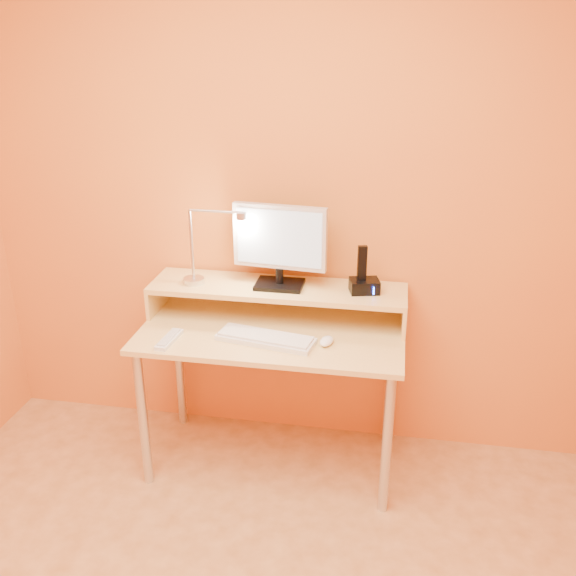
% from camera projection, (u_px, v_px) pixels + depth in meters
% --- Properties ---
extents(wall_back, '(3.00, 0.04, 2.50)m').
position_uv_depth(wall_back, '(284.00, 200.00, 2.96)').
color(wall_back, orange).
rests_on(wall_back, floor).
extents(desk_leg_fl, '(0.04, 0.04, 0.69)m').
position_uv_depth(desk_leg_fl, '(143.00, 419.00, 2.87)').
color(desk_leg_fl, silver).
rests_on(desk_leg_fl, floor).
extents(desk_leg_fr, '(0.04, 0.04, 0.69)m').
position_uv_depth(desk_leg_fr, '(387.00, 445.00, 2.70)').
color(desk_leg_fr, silver).
rests_on(desk_leg_fr, floor).
extents(desk_leg_bl, '(0.04, 0.04, 0.69)m').
position_uv_depth(desk_leg_bl, '(179.00, 366.00, 3.33)').
color(desk_leg_bl, silver).
rests_on(desk_leg_bl, floor).
extents(desk_leg_br, '(0.04, 0.04, 0.69)m').
position_uv_depth(desk_leg_br, '(390.00, 385.00, 3.15)').
color(desk_leg_br, silver).
rests_on(desk_leg_br, floor).
extents(desk_lower, '(1.20, 0.60, 0.02)m').
position_uv_depth(desk_lower, '(271.00, 333.00, 2.88)').
color(desk_lower, '#EAC577').
rests_on(desk_lower, floor).
extents(shelf_riser_left, '(0.02, 0.30, 0.14)m').
position_uv_depth(shelf_riser_left, '(159.00, 296.00, 3.08)').
color(shelf_riser_left, '#EAC577').
rests_on(shelf_riser_left, desk_lower).
extents(shelf_riser_right, '(0.02, 0.30, 0.14)m').
position_uv_depth(shelf_riser_right, '(404.00, 313.00, 2.89)').
color(shelf_riser_right, '#EAC577').
rests_on(shelf_riser_right, desk_lower).
extents(desk_shelf, '(1.20, 0.30, 0.02)m').
position_uv_depth(desk_shelf, '(277.00, 289.00, 2.95)').
color(desk_shelf, '#EAC577').
rests_on(desk_shelf, desk_lower).
extents(monitor_foot, '(0.22, 0.16, 0.02)m').
position_uv_depth(monitor_foot, '(280.00, 284.00, 2.94)').
color(monitor_foot, black).
rests_on(monitor_foot, desk_shelf).
extents(monitor_neck, '(0.04, 0.04, 0.07)m').
position_uv_depth(monitor_neck, '(279.00, 276.00, 2.92)').
color(monitor_neck, black).
rests_on(monitor_neck, monitor_foot).
extents(monitor_panel, '(0.44, 0.08, 0.30)m').
position_uv_depth(monitor_panel, '(280.00, 237.00, 2.86)').
color(monitor_panel, silver).
rests_on(monitor_panel, monitor_neck).
extents(monitor_back, '(0.39, 0.05, 0.25)m').
position_uv_depth(monitor_back, '(281.00, 235.00, 2.88)').
color(monitor_back, black).
rests_on(monitor_back, monitor_panel).
extents(monitor_screen, '(0.39, 0.04, 0.26)m').
position_uv_depth(monitor_screen, '(279.00, 238.00, 2.85)').
color(monitor_screen, '#A7BDD4').
rests_on(monitor_screen, monitor_panel).
extents(lamp_base, '(0.10, 0.10, 0.02)m').
position_uv_depth(lamp_base, '(194.00, 281.00, 2.98)').
color(lamp_base, silver).
rests_on(lamp_base, desk_shelf).
extents(lamp_post, '(0.01, 0.01, 0.33)m').
position_uv_depth(lamp_post, '(192.00, 245.00, 2.91)').
color(lamp_post, silver).
rests_on(lamp_post, lamp_base).
extents(lamp_arm, '(0.24, 0.01, 0.01)m').
position_uv_depth(lamp_arm, '(215.00, 211.00, 2.83)').
color(lamp_arm, silver).
rests_on(lamp_arm, lamp_post).
extents(lamp_head, '(0.04, 0.04, 0.03)m').
position_uv_depth(lamp_head, '(241.00, 216.00, 2.81)').
color(lamp_head, silver).
rests_on(lamp_head, lamp_arm).
extents(lamp_bulb, '(0.03, 0.03, 0.00)m').
position_uv_depth(lamp_bulb, '(241.00, 219.00, 2.82)').
color(lamp_bulb, '#FFEAC6').
rests_on(lamp_bulb, lamp_head).
extents(phone_dock, '(0.15, 0.13, 0.06)m').
position_uv_depth(phone_dock, '(364.00, 286.00, 2.87)').
color(phone_dock, black).
rests_on(phone_dock, desk_shelf).
extents(phone_handset, '(0.04, 0.03, 0.16)m').
position_uv_depth(phone_handset, '(362.00, 263.00, 2.83)').
color(phone_handset, black).
rests_on(phone_handset, phone_dock).
extents(phone_led, '(0.01, 0.00, 0.04)m').
position_uv_depth(phone_led, '(374.00, 291.00, 2.82)').
color(phone_led, blue).
rests_on(phone_led, phone_dock).
extents(keyboard, '(0.45, 0.21, 0.02)m').
position_uv_depth(keyboard, '(266.00, 339.00, 2.77)').
color(keyboard, silver).
rests_on(keyboard, desk_lower).
extents(mouse, '(0.07, 0.10, 0.03)m').
position_uv_depth(mouse, '(326.00, 341.00, 2.74)').
color(mouse, white).
rests_on(mouse, desk_lower).
extents(remote_control, '(0.07, 0.20, 0.02)m').
position_uv_depth(remote_control, '(169.00, 340.00, 2.77)').
color(remote_control, silver).
rests_on(remote_control, desk_lower).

